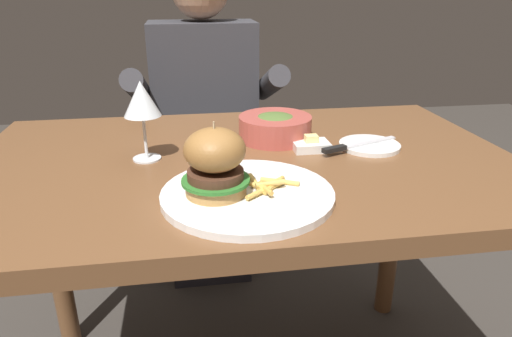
{
  "coord_description": "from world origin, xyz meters",
  "views": [
    {
      "loc": [
        -0.12,
        -0.94,
        1.1
      ],
      "look_at": [
        -0.0,
        -0.18,
        0.78
      ],
      "focal_mm": 32.0,
      "sensor_mm": 36.0,
      "label": 1
    }
  ],
  "objects": [
    {
      "name": "table_knife",
      "position": [
        0.25,
        0.0,
        0.75
      ],
      "size": [
        0.2,
        0.09,
        0.01
      ],
      "color": "silver",
      "rests_on": "bread_plate"
    },
    {
      "name": "butter_dish",
      "position": [
        0.16,
        0.02,
        0.75
      ],
      "size": [
        0.08,
        0.06,
        0.04
      ],
      "color": "white",
      "rests_on": "dining_table"
    },
    {
      "name": "dining_table",
      "position": [
        0.0,
        0.0,
        0.64
      ],
      "size": [
        1.2,
        0.76,
        0.74
      ],
      "color": "brown",
      "rests_on": "ground"
    },
    {
      "name": "soup_bowl",
      "position": [
        0.09,
        0.11,
        0.77
      ],
      "size": [
        0.18,
        0.18,
        0.06
      ],
      "color": "#B24C42",
      "rests_on": "dining_table"
    },
    {
      "name": "main_plate",
      "position": [
        -0.02,
        -0.21,
        0.75
      ],
      "size": [
        0.31,
        0.31,
        0.01
      ],
      "primitive_type": "cylinder",
      "color": "white",
      "rests_on": "dining_table"
    },
    {
      "name": "burger_sandwich",
      "position": [
        -0.08,
        -0.21,
        0.81
      ],
      "size": [
        0.12,
        0.12,
        0.13
      ],
      "color": "#B78447",
      "rests_on": "main_plate"
    },
    {
      "name": "bread_plate",
      "position": [
        0.3,
        0.02,
        0.74
      ],
      "size": [
        0.14,
        0.14,
        0.01
      ],
      "primitive_type": "cylinder",
      "color": "white",
      "rests_on": "dining_table"
    },
    {
      "name": "diner_person",
      "position": [
        -0.06,
        0.66,
        0.56
      ],
      "size": [
        0.51,
        0.36,
        1.18
      ],
      "color": "#282833",
      "rests_on": "ground"
    },
    {
      "name": "wine_glass",
      "position": [
        -0.21,
        0.02,
        0.87
      ],
      "size": [
        0.08,
        0.08,
        0.17
      ],
      "color": "silver",
      "rests_on": "dining_table"
    },
    {
      "name": "fries_pile",
      "position": [
        0.01,
        -0.2,
        0.76
      ],
      "size": [
        0.11,
        0.1,
        0.02
      ],
      "color": "#E0B251",
      "rests_on": "main_plate"
    }
  ]
}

